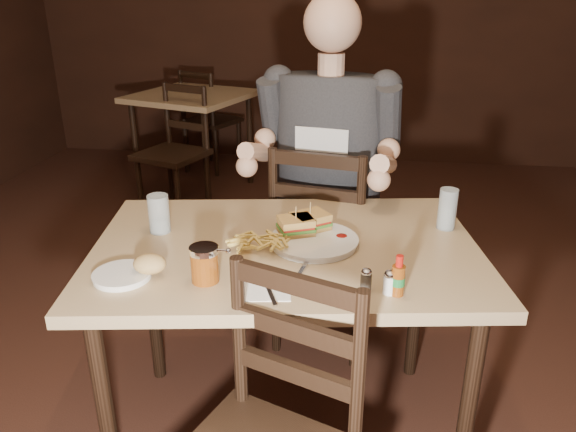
# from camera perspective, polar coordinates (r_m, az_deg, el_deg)

# --- Properties ---
(room_shell) EXTENTS (7.00, 7.00, 7.00)m
(room_shell) POSITION_cam_1_polar(r_m,az_deg,el_deg) (1.68, 9.74, 17.10)
(room_shell) COLOR black
(room_shell) RESTS_ON ground
(main_table) EXTENTS (1.35, 1.00, 0.77)m
(main_table) POSITION_cam_1_polar(r_m,az_deg,el_deg) (1.85, -0.20, -5.13)
(main_table) COLOR tan
(main_table) RESTS_ON ground
(bg_table) EXTENTS (1.01, 1.01, 0.77)m
(bg_table) POSITION_cam_1_polar(r_m,az_deg,el_deg) (4.46, -9.73, 11.04)
(bg_table) COLOR tan
(bg_table) RESTS_ON ground
(chair_far) EXTENTS (0.52, 0.56, 0.96)m
(chair_far) POSITION_cam_1_polar(r_m,az_deg,el_deg) (2.50, 3.95, -2.87)
(chair_far) COLOR black
(chair_far) RESTS_ON ground
(bg_chair_far) EXTENTS (0.55, 0.57, 0.88)m
(bg_chair_far) POSITION_cam_1_polar(r_m,az_deg,el_deg) (5.02, -7.74, 9.62)
(bg_chair_far) COLOR black
(bg_chair_far) RESTS_ON ground
(bg_chair_near) EXTENTS (0.55, 0.57, 0.90)m
(bg_chair_near) POSITION_cam_1_polar(r_m,az_deg,el_deg) (4.00, -11.76, 6.19)
(bg_chair_near) COLOR black
(bg_chair_near) RESTS_ON ground
(diner) EXTENTS (0.67, 0.57, 1.03)m
(diner) POSITION_cam_1_polar(r_m,az_deg,el_deg) (2.27, 3.97, 8.74)
(diner) COLOR #2E2F33
(diner) RESTS_ON chair_far
(dinner_plate) EXTENTS (0.32, 0.32, 0.02)m
(dinner_plate) POSITION_cam_1_polar(r_m,az_deg,el_deg) (1.82, 2.65, -2.66)
(dinner_plate) COLOR white
(dinner_plate) RESTS_ON main_table
(sandwich_left) EXTENTS (0.14, 0.13, 0.10)m
(sandwich_left) POSITION_cam_1_polar(r_m,az_deg,el_deg) (1.83, 0.81, -0.54)
(sandwich_left) COLOR #B88E46
(sandwich_left) RESTS_ON dinner_plate
(sandwich_right) EXTENTS (0.15, 0.14, 0.10)m
(sandwich_right) POSITION_cam_1_polar(r_m,az_deg,el_deg) (1.86, 2.27, -0.03)
(sandwich_right) COLOR #B88E46
(sandwich_right) RESTS_ON dinner_plate
(fries_pile) EXTENTS (0.26, 0.20, 0.04)m
(fries_pile) POSITION_cam_1_polar(r_m,az_deg,el_deg) (1.77, -2.69, -2.46)
(fries_pile) COLOR #F2D060
(fries_pile) RESTS_ON dinner_plate
(ketchup_dollop) EXTENTS (0.04, 0.04, 0.01)m
(ketchup_dollop) POSITION_cam_1_polar(r_m,az_deg,el_deg) (1.83, 5.47, -2.03)
(ketchup_dollop) COLOR maroon
(ketchup_dollop) RESTS_ON dinner_plate
(glass_left) EXTENTS (0.08, 0.08, 0.13)m
(glass_left) POSITION_cam_1_polar(r_m,az_deg,el_deg) (1.93, -12.98, 0.23)
(glass_left) COLOR silver
(glass_left) RESTS_ON main_table
(glass_right) EXTENTS (0.07, 0.07, 0.14)m
(glass_right) POSITION_cam_1_polar(r_m,az_deg,el_deg) (1.98, 15.89, 0.69)
(glass_right) COLOR silver
(glass_right) RESTS_ON main_table
(hot_sauce) EXTENTS (0.04, 0.04, 0.12)m
(hot_sauce) POSITION_cam_1_polar(r_m,az_deg,el_deg) (1.54, 11.15, -5.94)
(hot_sauce) COLOR brown
(hot_sauce) RESTS_ON main_table
(salt_shaker) EXTENTS (0.04, 0.04, 0.06)m
(salt_shaker) POSITION_cam_1_polar(r_m,az_deg,el_deg) (1.55, 10.28, -6.70)
(salt_shaker) COLOR white
(salt_shaker) RESTS_ON main_table
(pepper_shaker) EXTENTS (0.04, 0.04, 0.06)m
(pepper_shaker) POSITION_cam_1_polar(r_m,az_deg,el_deg) (1.57, 7.93, -6.41)
(pepper_shaker) COLOR #38332D
(pepper_shaker) RESTS_ON main_table
(syrup_dispenser) EXTENTS (0.09, 0.09, 0.11)m
(syrup_dispenser) POSITION_cam_1_polar(r_m,az_deg,el_deg) (1.60, -8.47, -4.85)
(syrup_dispenser) COLOR brown
(syrup_dispenser) RESTS_ON main_table
(napkin) EXTENTS (0.15, 0.14, 0.00)m
(napkin) POSITION_cam_1_polar(r_m,az_deg,el_deg) (1.56, -2.25, -7.45)
(napkin) COLOR white
(napkin) RESTS_ON main_table
(knife) EXTENTS (0.08, 0.18, 0.00)m
(knife) POSITION_cam_1_polar(r_m,az_deg,el_deg) (1.56, -2.04, -7.36)
(knife) COLOR silver
(knife) RESTS_ON napkin
(fork) EXTENTS (0.04, 0.16, 0.01)m
(fork) POSITION_cam_1_polar(r_m,az_deg,el_deg) (1.63, 1.22, -5.84)
(fork) COLOR silver
(fork) RESTS_ON napkin
(side_plate) EXTENTS (0.19, 0.19, 0.01)m
(side_plate) POSITION_cam_1_polar(r_m,az_deg,el_deg) (1.68, -16.48, -5.88)
(side_plate) COLOR white
(side_plate) RESTS_ON main_table
(bread_roll) EXTENTS (0.11, 0.09, 0.06)m
(bread_roll) POSITION_cam_1_polar(r_m,az_deg,el_deg) (1.66, -13.88, -4.74)
(bread_roll) COLOR tan
(bread_roll) RESTS_ON side_plate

